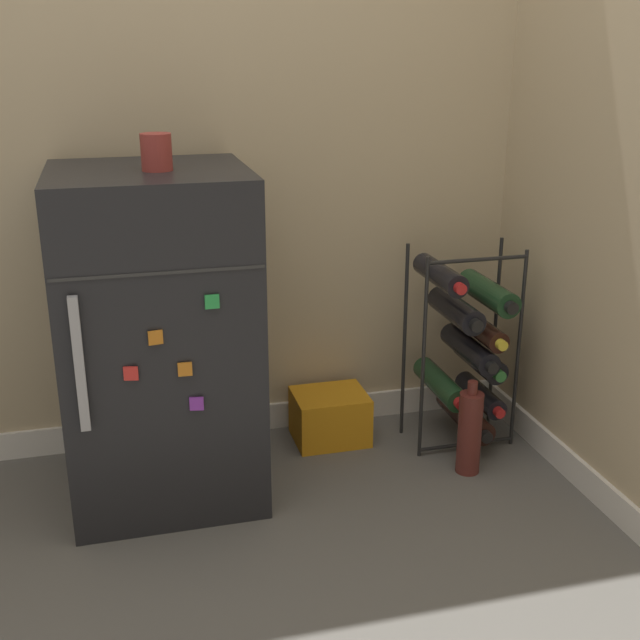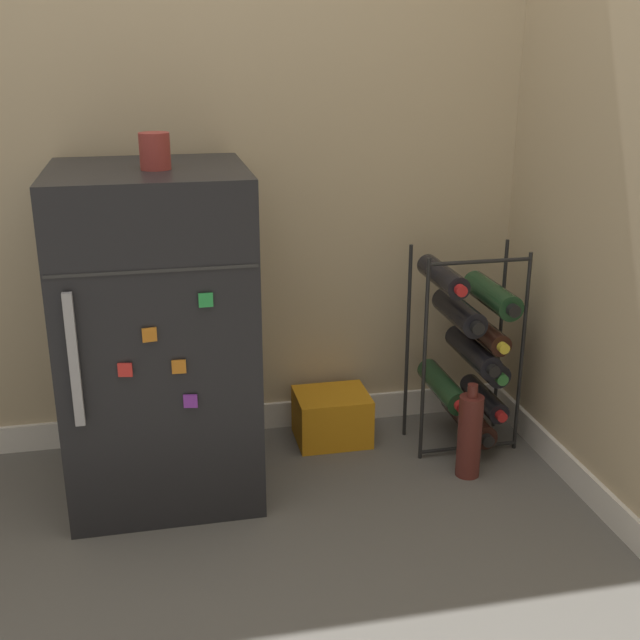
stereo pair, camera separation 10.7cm
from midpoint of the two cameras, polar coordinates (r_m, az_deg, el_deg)
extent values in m
plane|color=#56544F|center=(2.31, -1.57, -13.85)|extent=(14.00, 14.00, 0.00)
cube|color=tan|center=(2.52, -4.43, 18.93)|extent=(6.78, 0.06, 2.50)
cube|color=silver|center=(2.76, -3.69, -6.92)|extent=(6.78, 0.01, 0.09)
cube|color=black|center=(2.31, -10.16, -1.05)|extent=(0.53, 0.52, 0.94)
cube|color=#2D2D2D|center=(1.98, -10.27, 3.42)|extent=(0.52, 0.00, 0.01)
cube|color=#9E9EA3|center=(2.04, -15.68, -2.81)|extent=(0.02, 0.02, 0.35)
cube|color=green|center=(2.01, -6.63, 1.43)|extent=(0.04, 0.01, 0.04)
cube|color=orange|center=(2.06, -8.55, -3.29)|extent=(0.04, 0.01, 0.04)
cube|color=orange|center=(2.03, -10.57, -1.03)|extent=(0.04, 0.01, 0.04)
cube|color=purple|center=(2.10, -7.76, -5.72)|extent=(0.04, 0.01, 0.04)
cube|color=red|center=(2.06, -12.26, -3.47)|extent=(0.04, 0.01, 0.04)
cylinder|color=black|center=(2.48, 8.65, -3.00)|extent=(0.01, 0.01, 0.66)
cylinder|color=black|center=(2.61, 15.31, -2.37)|extent=(0.01, 0.01, 0.66)
cylinder|color=black|center=(2.63, 7.40, -1.67)|extent=(0.01, 0.01, 0.66)
cylinder|color=black|center=(2.75, 13.77, -1.14)|extent=(0.01, 0.01, 0.66)
cylinder|color=black|center=(2.67, 11.61, -8.86)|extent=(0.32, 0.01, 0.01)
cylinder|color=black|center=(2.45, 12.56, 4.07)|extent=(0.32, 0.01, 0.01)
cylinder|color=black|center=(2.72, 11.59, -6.86)|extent=(0.08, 0.30, 0.08)
cylinder|color=black|center=(2.59, 13.00, -8.36)|extent=(0.04, 0.02, 0.04)
cylinder|color=black|center=(2.72, 12.68, -5.46)|extent=(0.07, 0.25, 0.07)
cylinder|color=red|center=(2.60, 13.92, -6.67)|extent=(0.03, 0.02, 0.03)
cylinder|color=#19381E|center=(2.64, 9.88, -4.66)|extent=(0.07, 0.29, 0.07)
cylinder|color=red|center=(2.51, 11.20, -6.07)|extent=(0.04, 0.02, 0.04)
cylinder|color=black|center=(2.66, 12.66, -2.94)|extent=(0.08, 0.26, 0.08)
cylinder|color=#2D7033|center=(2.54, 13.97, -4.11)|extent=(0.04, 0.02, 0.04)
cylinder|color=black|center=(2.63, 11.95, -2.21)|extent=(0.07, 0.30, 0.07)
cylinder|color=black|center=(2.49, 13.43, -3.53)|extent=(0.04, 0.02, 0.04)
cylinder|color=black|center=(2.62, 12.60, -0.72)|extent=(0.07, 0.30, 0.07)
cylinder|color=gold|center=(2.48, 14.12, -1.95)|extent=(0.03, 0.02, 0.03)
cylinder|color=black|center=(2.56, 11.02, 0.54)|extent=(0.08, 0.28, 0.08)
cylinder|color=black|center=(2.43, 12.36, -0.56)|extent=(0.04, 0.02, 0.04)
cylinder|color=#19381E|center=(2.59, 13.29, 1.73)|extent=(0.08, 0.29, 0.08)
cylinder|color=black|center=(2.46, 14.82, 0.64)|extent=(0.04, 0.02, 0.04)
cylinder|color=black|center=(2.51, 9.92, 3.07)|extent=(0.07, 0.28, 0.07)
cylinder|color=red|center=(2.37, 11.26, 2.06)|extent=(0.03, 0.02, 0.03)
cube|color=orange|center=(2.68, 2.00, -6.90)|extent=(0.24, 0.20, 0.17)
cylinder|color=maroon|center=(2.15, -10.25, 11.73)|extent=(0.08, 0.08, 0.09)
cylinder|color=#56231E|center=(2.50, 11.80, -8.11)|extent=(0.07, 0.07, 0.26)
cylinder|color=#56231E|center=(2.43, 12.04, -4.95)|extent=(0.03, 0.03, 0.04)
camera|label=1|loc=(0.05, -88.72, 0.44)|focal=45.00mm
camera|label=2|loc=(0.05, 91.28, -0.44)|focal=45.00mm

